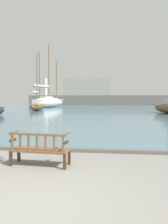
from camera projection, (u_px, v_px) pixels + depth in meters
ground_plane at (35, 204)px, 3.80m from camera, size 160.00×160.00×0.00m
harbor_water at (104, 107)px, 47.41m from camera, size 100.00×80.00×0.08m
quay_edge_kerb at (72, 150)px, 7.61m from camera, size 40.00×0.30×0.12m
park_bench at (40, 149)px, 5.97m from camera, size 1.64×0.65×0.92m
sailboat_mid_starboard at (48, 101)px, 44.42m from camera, size 5.53×10.91×12.70m
sailboat_distant_harbor at (37, 105)px, 33.37m from camera, size 2.48×6.39×8.51m
far_breakwater at (99, 96)px, 58.97m from camera, size 41.71×2.40×7.47m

